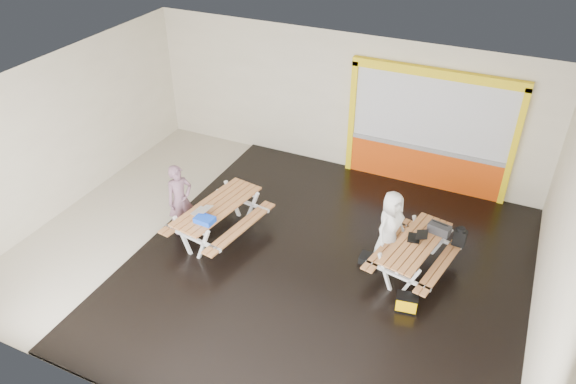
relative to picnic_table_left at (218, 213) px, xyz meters
The scene contains 14 objects.
room 1.65m from the picnic_table_left, ahead, with size 10.02×8.02×3.52m.
deck 2.55m from the picnic_table_left, ahead, with size 7.50×7.98×0.05m, color black.
kiosk 5.23m from the picnic_table_left, 48.54° to the left, with size 3.88×0.16×3.00m.
picnic_table_left is the anchor object (origin of this frame).
picnic_table_right 4.06m from the picnic_table_left, ahead, with size 1.66×2.14×0.77m.
person_left 0.84m from the picnic_table_left, 165.02° to the right, with size 0.58×0.38×1.59m, color #6C4C5B.
person_right 3.53m from the picnic_table_left, 14.21° to the left, with size 0.73×0.48×1.50m, color white.
laptop_left 0.47m from the picnic_table_left, 111.14° to the right, with size 0.40×0.37×0.15m.
laptop_right 4.05m from the picnic_table_left, 10.12° to the left, with size 0.40×0.37×0.15m.
blue_pouch 0.67m from the picnic_table_left, 82.25° to the right, with size 0.38×0.27×0.11m, color blue.
toolbox 4.47m from the picnic_table_left, 13.85° to the left, with size 0.46×0.29×0.24m.
backpack 4.88m from the picnic_table_left, 14.29° to the left, with size 0.25×0.17×0.41m.
dark_case 3.25m from the picnic_table_left, ahead, with size 0.39×0.29×0.15m, color black.
fluke_bag 4.22m from the picnic_table_left, ahead, with size 0.42×0.31×0.33m.
Camera 1 is at (3.98, -7.68, 7.22)m, focal length 33.89 mm.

